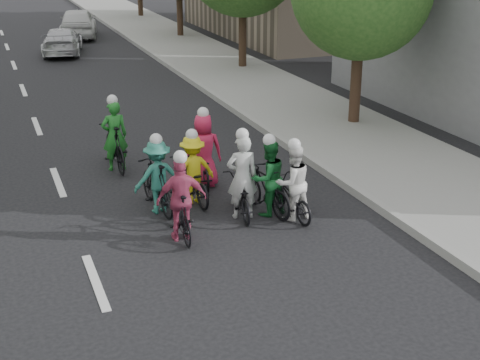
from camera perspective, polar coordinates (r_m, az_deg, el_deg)
ground at (r=11.55m, az=-12.22°, el=-8.49°), size 120.00×120.00×0.00m
sidewalk_right at (r=22.77m, az=3.54°, el=6.84°), size 4.00×80.00×0.15m
curb_right at (r=22.04m, az=-1.10°, el=6.44°), size 0.18×80.00×0.18m
cyclist_0 at (r=13.51m, az=0.09°, el=-0.70°), size 0.80×1.65×1.89m
cyclist_1 at (r=13.63m, az=2.36°, el=-0.32°), size 0.87×1.73×1.73m
cyclist_2 at (r=14.28m, az=-4.11°, el=0.41°), size 1.01×1.79×1.64m
cyclist_3 at (r=12.58m, az=-5.05°, el=-2.26°), size 0.97×1.61×1.77m
cyclist_4 at (r=15.16m, az=-3.15°, el=1.87°), size 0.91×1.69×1.85m
cyclist_5 at (r=16.48m, az=-10.65°, el=3.14°), size 0.64×1.89×1.86m
cyclist_6 at (r=13.48m, az=4.44°, el=-0.84°), size 0.80×1.60×1.70m
cyclist_7 at (r=13.84m, az=-7.07°, el=-0.09°), size 1.04×1.84×1.70m
follow_car_lead at (r=32.59m, az=-14.92°, el=11.39°), size 2.46×4.38×1.20m
follow_car_trail at (r=37.42m, az=-13.66°, el=12.92°), size 2.67×4.84×1.56m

